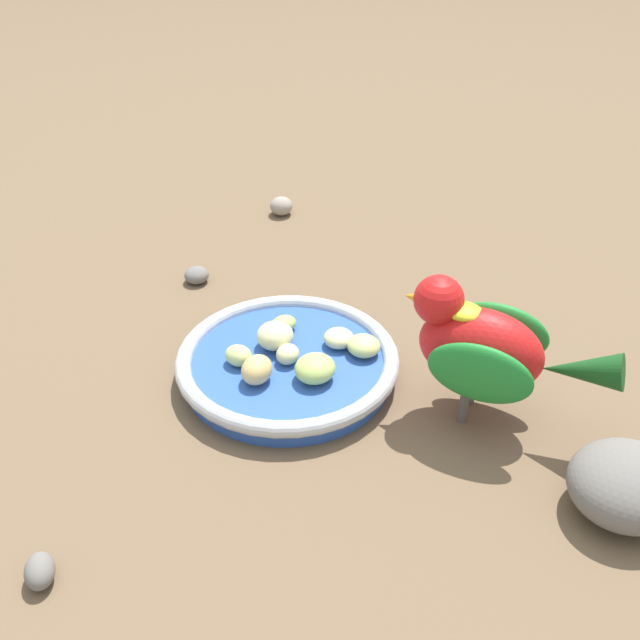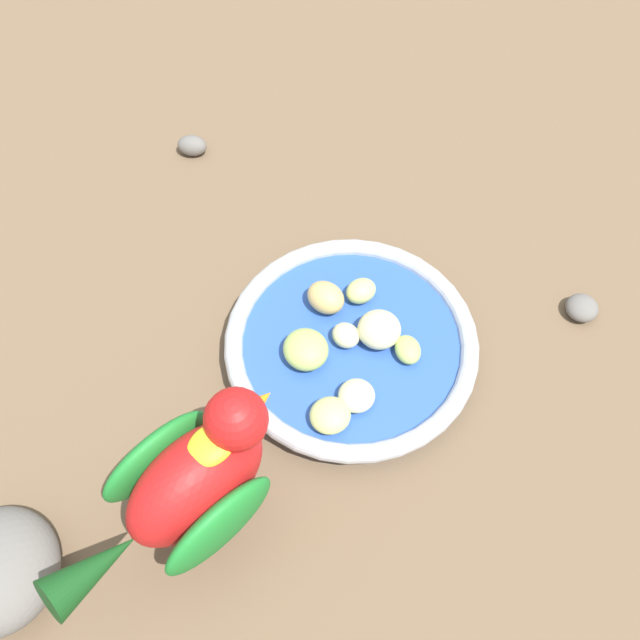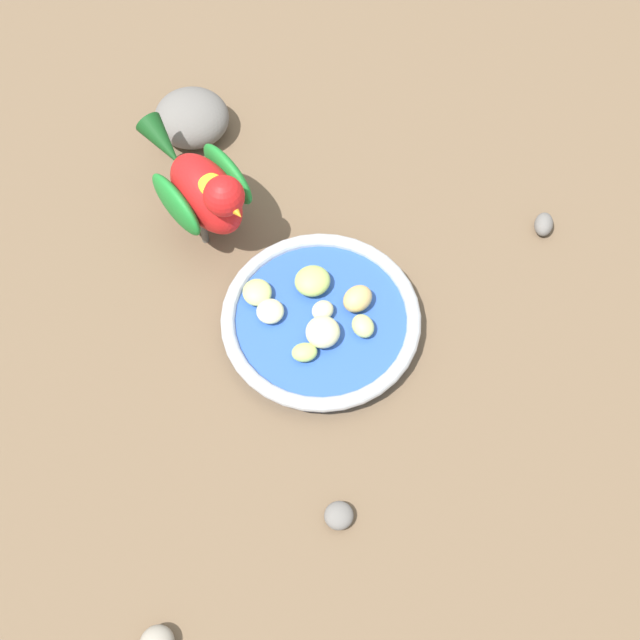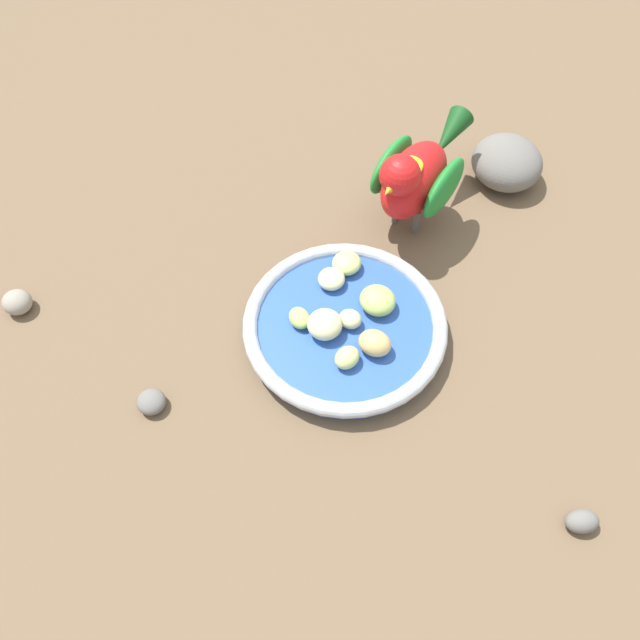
{
  "view_description": "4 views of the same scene",
  "coord_description": "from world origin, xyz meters",
  "px_view_note": "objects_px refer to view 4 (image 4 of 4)",
  "views": [
    {
      "loc": [
        -0.59,
        0.03,
        0.45
      ],
      "look_at": [
        -0.03,
        -0.03,
        0.07
      ],
      "focal_mm": 41.43,
      "sensor_mm": 36.0,
      "label": 1
    },
    {
      "loc": [
        0.02,
        -0.3,
        0.55
      ],
      "look_at": [
        -0.06,
        0.0,
        0.04
      ],
      "focal_mm": 40.38,
      "sensor_mm": 36.0,
      "label": 2
    },
    {
      "loc": [
        0.38,
        0.16,
        0.83
      ],
      "look_at": [
        -0.0,
        0.01,
        0.07
      ],
      "focal_mm": 48.25,
      "sensor_mm": 36.0,
      "label": 3
    },
    {
      "loc": [
        -0.02,
        0.35,
        0.56
      ],
      "look_at": [
        -0.0,
        0.02,
        0.05
      ],
      "focal_mm": 34.56,
      "sensor_mm": 36.0,
      "label": 4
    }
  ],
  "objects_px": {
    "rock_large": "(507,162)",
    "pebble_0": "(151,402)",
    "pebble_1": "(17,302)",
    "pebble_2": "(582,521)",
    "apple_piece_0": "(347,358)",
    "feeding_bowl": "(345,325)",
    "apple_piece_1": "(325,324)",
    "apple_piece_5": "(347,263)",
    "parrot": "(416,175)",
    "apple_piece_2": "(331,279)",
    "apple_piece_6": "(378,300)",
    "apple_piece_3": "(350,321)",
    "apple_piece_4": "(299,321)",
    "apple_piece_7": "(375,343)"
  },
  "relations": [
    {
      "from": "rock_large",
      "to": "pebble_0",
      "type": "height_order",
      "value": "rock_large"
    },
    {
      "from": "pebble_1",
      "to": "pebble_2",
      "type": "xyz_separation_m",
      "value": [
        -0.57,
        0.21,
        -0.0
      ]
    },
    {
      "from": "apple_piece_0",
      "to": "pebble_0",
      "type": "xyz_separation_m",
      "value": [
        0.19,
        0.05,
        -0.02
      ]
    },
    {
      "from": "rock_large",
      "to": "pebble_0",
      "type": "bearing_deg",
      "value": 40.94
    },
    {
      "from": "feeding_bowl",
      "to": "pebble_1",
      "type": "distance_m",
      "value": 0.36
    },
    {
      "from": "apple_piece_1",
      "to": "pebble_2",
      "type": "bearing_deg",
      "value": 141.98
    },
    {
      "from": "feeding_bowl",
      "to": "apple_piece_5",
      "type": "distance_m",
      "value": 0.07
    },
    {
      "from": "apple_piece_5",
      "to": "parrot",
      "type": "distance_m",
      "value": 0.13
    },
    {
      "from": "apple_piece_2",
      "to": "apple_piece_6",
      "type": "xyz_separation_m",
      "value": [
        -0.05,
        0.03,
        0.0
      ]
    },
    {
      "from": "apple_piece_1",
      "to": "pebble_0",
      "type": "relative_size",
      "value": 1.27
    },
    {
      "from": "apple_piece_2",
      "to": "rock_large",
      "type": "xyz_separation_m",
      "value": [
        -0.21,
        -0.19,
        -0.0
      ]
    },
    {
      "from": "apple_piece_5",
      "to": "pebble_2",
      "type": "xyz_separation_m",
      "value": [
        -0.21,
        0.27,
        -0.02
      ]
    },
    {
      "from": "rock_large",
      "to": "apple_piece_6",
      "type": "bearing_deg",
      "value": 53.41
    },
    {
      "from": "apple_piece_3",
      "to": "apple_piece_2",
      "type": "bearing_deg",
      "value": -68.71
    },
    {
      "from": "apple_piece_0",
      "to": "apple_piece_3",
      "type": "height_order",
      "value": "apple_piece_0"
    },
    {
      "from": "apple_piece_4",
      "to": "apple_piece_5",
      "type": "relative_size",
      "value": 0.82
    },
    {
      "from": "pebble_1",
      "to": "pebble_0",
      "type": "bearing_deg",
      "value": 146.42
    },
    {
      "from": "apple_piece_4",
      "to": "pebble_2",
      "type": "bearing_deg",
      "value": 144.06
    },
    {
      "from": "apple_piece_2",
      "to": "apple_piece_0",
      "type": "bearing_deg",
      "value": 100.64
    },
    {
      "from": "feeding_bowl",
      "to": "apple_piece_5",
      "type": "relative_size",
      "value": 6.57
    },
    {
      "from": "pebble_0",
      "to": "feeding_bowl",
      "type": "bearing_deg",
      "value": -153.64
    },
    {
      "from": "feeding_bowl",
      "to": "rock_large",
      "type": "relative_size",
      "value": 2.38
    },
    {
      "from": "apple_piece_1",
      "to": "apple_piece_6",
      "type": "xyz_separation_m",
      "value": [
        -0.05,
        -0.03,
        -0.0
      ]
    },
    {
      "from": "apple_piece_2",
      "to": "apple_piece_5",
      "type": "xyz_separation_m",
      "value": [
        -0.02,
        -0.02,
        0.0
      ]
    },
    {
      "from": "apple_piece_1",
      "to": "pebble_0",
      "type": "height_order",
      "value": "apple_piece_1"
    },
    {
      "from": "apple_piece_0",
      "to": "pebble_2",
      "type": "distance_m",
      "value": 0.26
    },
    {
      "from": "feeding_bowl",
      "to": "apple_piece_6",
      "type": "distance_m",
      "value": 0.04
    },
    {
      "from": "pebble_1",
      "to": "rock_large",
      "type": "bearing_deg",
      "value": -157.98
    },
    {
      "from": "feeding_bowl",
      "to": "apple_piece_5",
      "type": "xyz_separation_m",
      "value": [
        -0.0,
        -0.07,
        0.01
      ]
    },
    {
      "from": "feeding_bowl",
      "to": "pebble_2",
      "type": "bearing_deg",
      "value": 137.5
    },
    {
      "from": "apple_piece_6",
      "to": "rock_large",
      "type": "relative_size",
      "value": 0.43
    },
    {
      "from": "apple_piece_0",
      "to": "apple_piece_7",
      "type": "bearing_deg",
      "value": -149.59
    },
    {
      "from": "apple_piece_2",
      "to": "apple_piece_7",
      "type": "bearing_deg",
      "value": 119.23
    },
    {
      "from": "apple_piece_0",
      "to": "pebble_2",
      "type": "height_order",
      "value": "apple_piece_0"
    },
    {
      "from": "apple_piece_1",
      "to": "apple_piece_4",
      "type": "bearing_deg",
      "value": -12.81
    },
    {
      "from": "feeding_bowl",
      "to": "apple_piece_2",
      "type": "xyz_separation_m",
      "value": [
        0.02,
        -0.05,
        0.01
      ]
    },
    {
      "from": "parrot",
      "to": "apple_piece_2",
      "type": "bearing_deg",
      "value": -7.39
    },
    {
      "from": "apple_piece_0",
      "to": "parrot",
      "type": "relative_size",
      "value": 0.16
    },
    {
      "from": "apple_piece_5",
      "to": "pebble_0",
      "type": "height_order",
      "value": "apple_piece_5"
    },
    {
      "from": "apple_piece_5",
      "to": "parrot",
      "type": "height_order",
      "value": "parrot"
    },
    {
      "from": "apple_piece_6",
      "to": "parrot",
      "type": "height_order",
      "value": "parrot"
    },
    {
      "from": "apple_piece_0",
      "to": "apple_piece_5",
      "type": "height_order",
      "value": "same"
    },
    {
      "from": "apple_piece_7",
      "to": "apple_piece_2",
      "type": "bearing_deg",
      "value": -60.77
    },
    {
      "from": "apple_piece_7",
      "to": "rock_large",
      "type": "xyz_separation_m",
      "value": [
        -0.17,
        -0.27,
        -0.01
      ]
    },
    {
      "from": "apple_piece_2",
      "to": "apple_piece_7",
      "type": "height_order",
      "value": "apple_piece_7"
    },
    {
      "from": "apple_piece_7",
      "to": "pebble_0",
      "type": "xyz_separation_m",
      "value": [
        0.22,
        0.06,
        -0.02
      ]
    },
    {
      "from": "parrot",
      "to": "pebble_1",
      "type": "xyz_separation_m",
      "value": [
        0.43,
        0.14,
        -0.06
      ]
    },
    {
      "from": "apple_piece_6",
      "to": "apple_piece_5",
      "type": "bearing_deg",
      "value": -56.82
    },
    {
      "from": "apple_piece_1",
      "to": "apple_piece_0",
      "type": "bearing_deg",
      "value": 122.97
    },
    {
      "from": "apple_piece_5",
      "to": "pebble_0",
      "type": "relative_size",
      "value": 1.13
    }
  ]
}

